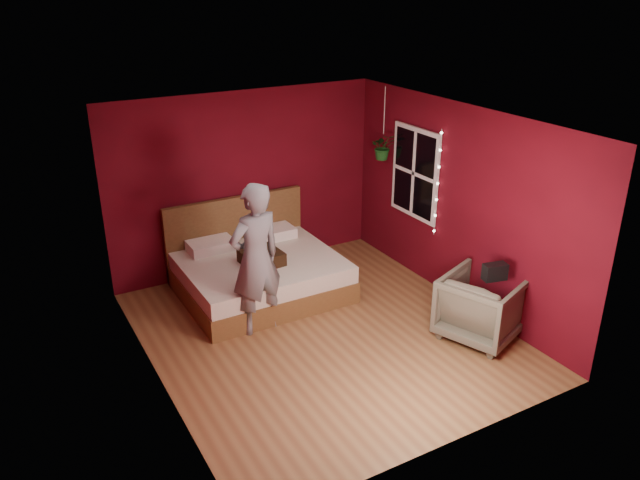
{
  "coord_description": "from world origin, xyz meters",
  "views": [
    {
      "loc": [
        -3.26,
        -5.66,
        4.03
      ],
      "look_at": [
        0.18,
        0.4,
        1.05
      ],
      "focal_mm": 35.0,
      "sensor_mm": 36.0,
      "label": 1
    }
  ],
  "objects": [
    {
      "name": "handbag",
      "position": [
        1.65,
        -1.07,
        0.9
      ],
      "size": [
        0.3,
        0.19,
        0.19
      ],
      "primitive_type": "cube",
      "rotation": [
        0.0,
        0.0,
        -0.22
      ],
      "color": "black",
      "rests_on": "armchair"
    },
    {
      "name": "bed",
      "position": [
        -0.23,
        1.42,
        0.3
      ],
      "size": [
        2.07,
        1.76,
        1.14
      ],
      "color": "brown",
      "rests_on": "ground"
    },
    {
      "name": "throw_pillow",
      "position": [
        -0.27,
        1.18,
        0.6
      ],
      "size": [
        0.52,
        0.52,
        0.17
      ],
      "primitive_type": "cube",
      "rotation": [
        0.0,
        0.0,
        0.06
      ],
      "color": "#321E10",
      "rests_on": "bed"
    },
    {
      "name": "floor",
      "position": [
        0.0,
        0.0,
        0.0
      ],
      "size": [
        4.5,
        4.5,
        0.0
      ],
      "primitive_type": "plane",
      "color": "olive",
      "rests_on": "ground"
    },
    {
      "name": "fairy_lights",
      "position": [
        1.94,
        0.37,
        1.5
      ],
      "size": [
        0.04,
        0.04,
        1.45
      ],
      "color": "silver",
      "rests_on": "room_walls"
    },
    {
      "name": "hanging_plant",
      "position": [
        1.85,
        1.52,
        1.75
      ],
      "size": [
        0.43,
        0.41,
        1.04
      ],
      "color": "silver",
      "rests_on": "room_walls"
    },
    {
      "name": "window",
      "position": [
        1.97,
        0.9,
        1.5
      ],
      "size": [
        0.05,
        0.97,
        1.27
      ],
      "color": "white",
      "rests_on": "room_walls"
    },
    {
      "name": "room_walls",
      "position": [
        0.0,
        0.0,
        1.68
      ],
      "size": [
        4.04,
        4.54,
        2.62
      ],
      "color": "#5E0916",
      "rests_on": "ground"
    },
    {
      "name": "person",
      "position": [
        -0.64,
        0.5,
        0.94
      ],
      "size": [
        0.76,
        0.56,
        1.88
      ],
      "primitive_type": "imported",
      "rotation": [
        0.0,
        0.0,
        3.32
      ],
      "color": "slate",
      "rests_on": "ground"
    },
    {
      "name": "armchair",
      "position": [
        1.6,
        -0.97,
        0.4
      ],
      "size": [
        1.13,
        1.11,
        0.8
      ],
      "primitive_type": "imported",
      "rotation": [
        0.0,
        0.0,
        1.94
      ],
      "color": "#5A5A47",
      "rests_on": "ground"
    }
  ]
}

